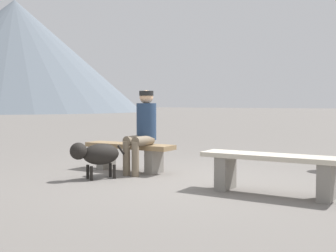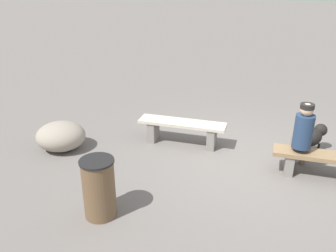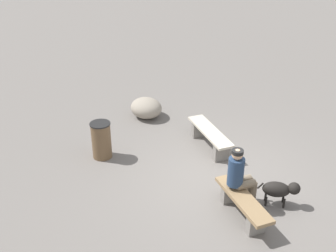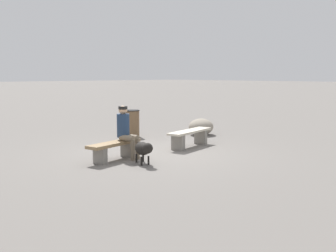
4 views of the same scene
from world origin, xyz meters
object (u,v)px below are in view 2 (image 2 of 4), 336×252
Objects in this scene: trash_bin at (99,188)px; seated_person at (303,133)px; dog at (314,136)px; bench_left at (182,129)px; bench_right at (320,161)px; boulder at (61,136)px.

seated_person is at bearing 48.04° from trash_bin.
trash_bin is at bearing 164.09° from dog.
dog is (2.37, 0.74, 0.04)m from bench_left.
bench_left is at bearing 167.33° from bench_right.
bench_left is 2.36m from boulder.
dog is (-0.21, 0.83, 0.06)m from bench_right.
bench_right is (2.58, -0.08, -0.02)m from bench_left.
seated_person is at bearing -12.39° from bench_left.
dog is at bearing 6.58° from bench_left.
bench_right is 0.55m from seated_person.
seated_person is 1.65× the size of dog.
bench_left is 1.38× the size of seated_person.
dog is (0.13, 0.80, -0.37)m from seated_person.
boulder is at bearing 145.98° from trash_bin.
boulder reaches higher than bench_right.
trash_bin is 0.94× the size of boulder.
seated_person is 3.42m from trash_bin.
bench_left is 2.58m from bench_right.
seated_person reaches higher than boulder.
bench_right is at bearing -12.00° from seated_person.
dog is at bearing 54.15° from trash_bin.
dog is 4.80m from boulder.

